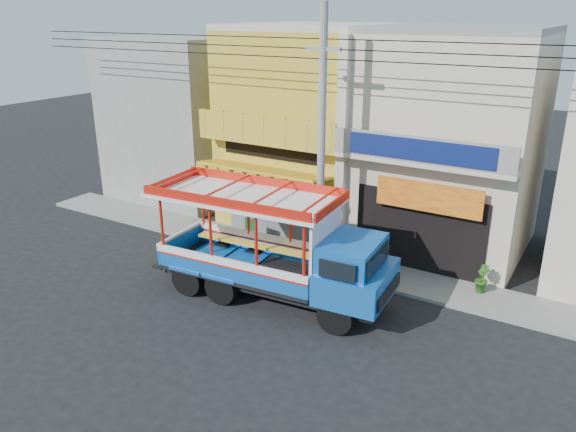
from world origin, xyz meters
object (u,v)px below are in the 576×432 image
object	(u,v)px
utility_pole	(326,131)
green_sign	(251,232)
songthaew_truck	(288,251)
potted_plant_b	(481,278)
potted_plant_a	(376,257)

from	to	relation	value
utility_pole	green_sign	bearing A→B (deg)	168.83
songthaew_truck	green_sign	world-z (taller)	songthaew_truck
utility_pole	potted_plant_b	distance (m)	6.95
utility_pole	green_sign	distance (m)	5.79
potted_plant_a	potted_plant_b	xyz separation A→B (m)	(3.51, 0.39, -0.07)
green_sign	potted_plant_a	world-z (taller)	potted_plant_a
green_sign	potted_plant_b	bearing A→B (deg)	2.57
songthaew_truck	potted_plant_b	size ratio (longest dim) A/B	8.56
songthaew_truck	potted_plant_a	bearing A→B (deg)	63.82
potted_plant_b	utility_pole	bearing A→B (deg)	85.54
utility_pole	green_sign	xyz separation A→B (m)	(-3.56, 0.70, -4.52)
green_sign	potted_plant_b	xyz separation A→B (m)	(8.78, 0.39, 0.07)
songthaew_truck	potted_plant_b	xyz separation A→B (m)	(5.12, 3.66, -1.16)
potted_plant_a	green_sign	bearing A→B (deg)	128.54
green_sign	utility_pole	bearing A→B (deg)	-11.17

